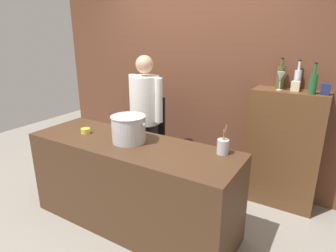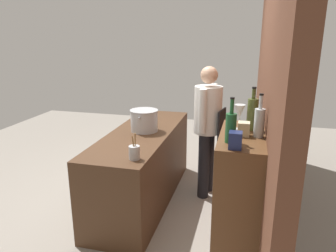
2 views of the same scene
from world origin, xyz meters
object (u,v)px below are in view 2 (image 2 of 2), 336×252
object	(u,v)px
butter_jar	(153,117)
spice_tin_cream	(244,129)
wine_bottle_clear	(259,122)
utensil_crock	(134,152)
wine_bottle_green	(231,127)
chef	(208,123)
wine_bottle_olive	(252,114)
wine_glass_short	(240,112)
spice_tin_navy	(235,140)
stockpot_large	(144,120)

from	to	relation	value
butter_jar	spice_tin_cream	bearing A→B (deg)	34.01
spice_tin_cream	wine_bottle_clear	bearing A→B (deg)	92.18
utensil_crock	spice_tin_cream	size ratio (longest dim) A/B	2.60
wine_bottle_green	spice_tin_cream	distance (m)	0.19
wine_bottle_green	spice_tin_cream	world-z (taller)	wine_bottle_green
chef	wine_bottle_green	distance (m)	1.85
chef	butter_jar	xyz separation A→B (m)	(-0.22, -0.78, -0.04)
wine_bottle_olive	wine_glass_short	distance (m)	0.10
wine_bottle_olive	chef	bearing A→B (deg)	-160.57
wine_bottle_clear	wine_bottle_olive	distance (m)	0.17
chef	wine_bottle_clear	size ratio (longest dim) A/B	5.39
butter_jar	wine_bottle_green	distance (m)	2.34
butter_jar	wine_bottle_green	xyz separation A→B (m)	(1.98, 1.14, 0.51)
spice_tin_cream	spice_tin_navy	size ratio (longest dim) A/B	0.92
utensil_crock	spice_tin_cream	xyz separation A→B (m)	(0.39, 0.97, 0.41)
utensil_crock	butter_jar	bearing A→B (deg)	-170.09
wine_bottle_green	spice_tin_cream	size ratio (longest dim) A/B	3.05
utensil_crock	wine_glass_short	xyz separation A→B (m)	(0.24, 0.94, 0.50)
wine_bottle_olive	wine_bottle_green	distance (m)	0.36
utensil_crock	wine_bottle_clear	world-z (taller)	wine_bottle_clear
wine_bottle_clear	wine_bottle_green	world-z (taller)	wine_bottle_clear
wine_glass_short	spice_tin_navy	world-z (taller)	wine_glass_short
butter_jar	wine_bottle_olive	distance (m)	2.15
chef	butter_jar	distance (m)	0.81
chef	wine_bottle_olive	bearing A→B (deg)	-150.72
stockpot_large	wine_glass_short	xyz separation A→B (m)	(1.12, 1.13, 0.44)
wine_glass_short	spice_tin_cream	xyz separation A→B (m)	(0.15, 0.04, -0.09)
stockpot_large	utensil_crock	bearing A→B (deg)	12.56
spice_tin_cream	wine_bottle_green	bearing A→B (deg)	-26.66
utensil_crock	wine_bottle_green	size ratio (longest dim) A/B	0.86
stockpot_large	spice_tin_cream	world-z (taller)	spice_tin_cream
spice_tin_cream	utensil_crock	bearing A→B (deg)	-111.85
butter_jar	spice_tin_navy	world-z (taller)	spice_tin_navy
wine_bottle_olive	spice_tin_cream	xyz separation A→B (m)	(0.17, -0.05, -0.08)
spice_tin_cream	spice_tin_navy	bearing A→B (deg)	-9.03
wine_glass_short	wine_bottle_clear	bearing A→B (deg)	43.84
utensil_crock	wine_bottle_olive	xyz separation A→B (m)	(0.22, 1.03, 0.49)
wine_bottle_clear	stockpot_large	bearing A→B (deg)	-134.92
wine_bottle_olive	spice_tin_navy	xyz separation A→B (m)	(0.45, -0.10, -0.07)
chef	wine_bottle_clear	world-z (taller)	chef
butter_jar	spice_tin_navy	bearing A→B (deg)	29.42
stockpot_large	utensil_crock	world-z (taller)	utensil_crock
stockpot_large	spice_tin_cream	bearing A→B (deg)	42.61
wine_glass_short	stockpot_large	bearing A→B (deg)	-134.76
butter_jar	utensil_crock	bearing A→B (deg)	9.91
wine_bottle_olive	wine_bottle_green	bearing A→B (deg)	-22.24
spice_tin_cream	wine_glass_short	bearing A→B (deg)	-165.53
utensil_crock	wine_bottle_clear	size ratio (longest dim) A/B	0.85
chef	spice_tin_cream	distance (m)	1.70
wine_bottle_clear	wine_bottle_green	distance (m)	0.25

